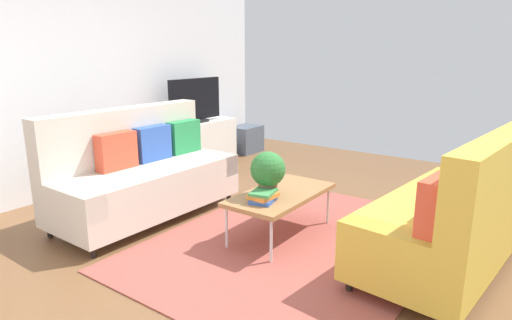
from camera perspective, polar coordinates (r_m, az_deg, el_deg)
name	(u,v)px	position (r m, az deg, el deg)	size (l,w,h in m)	color
ground_plane	(274,243)	(3.95, 2.39, -10.77)	(7.68, 7.68, 0.00)	brown
wall_far	(77,69)	(5.63, -22.46, 10.94)	(6.40, 0.12, 2.90)	silver
area_rug	(296,242)	(3.96, 5.29, -10.66)	(2.90, 2.20, 0.01)	#9E4C42
couch_beige	(143,173)	(4.57, -14.64, -1.70)	(1.91, 0.87, 1.10)	beige
couch_green	(456,214)	(3.70, 24.78, -6.46)	(1.98, 1.04, 1.10)	gold
coffee_table	(281,195)	(3.95, 3.29, -4.63)	(1.10, 0.56, 0.42)	#9E7042
tv_console	(196,144)	(6.52, -7.91, 2.14)	(1.40, 0.44, 0.64)	silver
tv	(195,101)	(6.41, -7.97, 7.65)	(1.00, 0.20, 0.64)	black
storage_trunk	(246,139)	(7.30, -1.37, 2.76)	(0.52, 0.40, 0.44)	#4C5666
potted_plant	(268,171)	(3.79, 1.57, -1.49)	(0.31, 0.31, 0.40)	brown
table_book_0	(263,200)	(3.70, 0.97, -5.23)	(0.24, 0.18, 0.03)	#3359B2
table_book_1	(263,196)	(3.69, 0.97, -4.71)	(0.24, 0.18, 0.04)	orange
table_book_2	(263,192)	(3.68, 0.97, -4.24)	(0.24, 0.18, 0.03)	#3F8C4C
vase_0	(163,121)	(6.09, -12.15, 5.04)	(0.09, 0.09, 0.18)	#B24C4C
bottle_0	(175,121)	(6.12, -10.56, 5.04)	(0.05, 0.05, 0.16)	red
bottle_1	(181,119)	(6.19, -9.87, 5.32)	(0.06, 0.06, 0.19)	gold
bottle_2	(186,118)	(6.27, -9.15, 5.44)	(0.05, 0.05, 0.18)	purple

